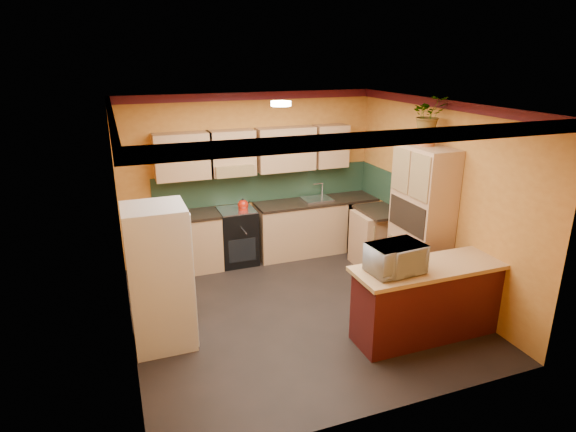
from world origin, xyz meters
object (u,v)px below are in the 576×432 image
object	(u,v)px
stove	(237,236)
pantry	(421,221)
breakfast_bar	(428,303)
fridge	(159,277)
base_cabinets_back	(274,232)
microwave	(395,258)

from	to	relation	value
stove	pantry	bearing A→B (deg)	-39.88
stove	breakfast_bar	distance (m)	3.31
fridge	breakfast_bar	distance (m)	3.18
base_cabinets_back	pantry	xyz separation A→B (m)	(1.56, -1.83, 0.61)
pantry	base_cabinets_back	bearing A→B (deg)	130.52
base_cabinets_back	breakfast_bar	xyz separation A→B (m)	(0.96, -2.91, 0.00)
base_cabinets_back	stove	size ratio (longest dim) A/B	4.01
stove	fridge	bearing A→B (deg)	-125.96
stove	fridge	xyz separation A→B (m)	(-1.41, -1.95, 0.39)
base_cabinets_back	pantry	distance (m)	2.48
pantry	stove	bearing A→B (deg)	140.12
fridge	pantry	world-z (taller)	pantry
stove	breakfast_bar	xyz separation A→B (m)	(1.59, -2.91, -0.02)
fridge	breakfast_bar	bearing A→B (deg)	-17.76
fridge	pantry	size ratio (longest dim) A/B	0.81
base_cabinets_back	fridge	size ratio (longest dim) A/B	2.15
stove	microwave	world-z (taller)	microwave
fridge	pantry	xyz separation A→B (m)	(3.60, 0.12, 0.20)
stove	microwave	distance (m)	3.17
breakfast_bar	microwave	xyz separation A→B (m)	(-0.51, 0.00, 0.66)
breakfast_bar	microwave	bearing A→B (deg)	180.00
fridge	microwave	bearing A→B (deg)	-21.07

